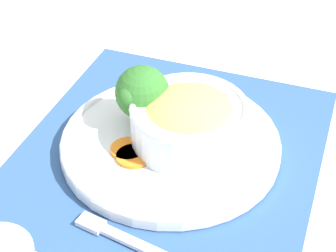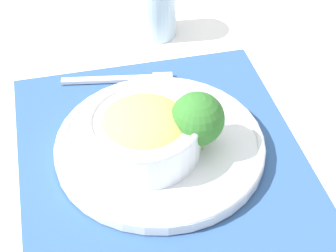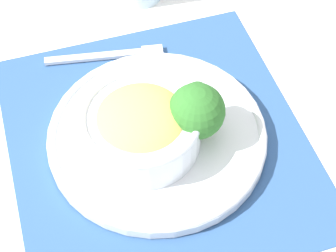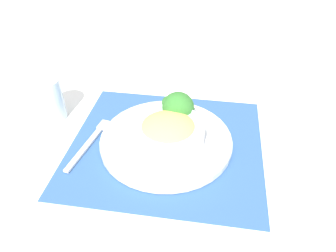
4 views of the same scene
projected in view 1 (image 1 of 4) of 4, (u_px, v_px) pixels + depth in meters
name	position (u px, v px, depth m)	size (l,w,h in m)	color
ground_plane	(170.00, 151.00, 0.77)	(4.00, 4.00, 0.00)	white
placemat	(170.00, 149.00, 0.77)	(0.45, 0.42, 0.00)	#2D5184
plate	(170.00, 142.00, 0.76)	(0.30, 0.30, 0.02)	silver
bowl	(189.00, 119.00, 0.74)	(0.16, 0.16, 0.07)	silver
broccoli_floret	(142.00, 93.00, 0.75)	(0.07, 0.07, 0.09)	#84AD5B
carrot_slice_near	(128.00, 149.00, 0.74)	(0.05, 0.05, 0.01)	orange
carrot_slice_middle	(133.00, 156.00, 0.73)	(0.05, 0.05, 0.01)	orange
fork	(131.00, 242.00, 0.64)	(0.05, 0.18, 0.01)	silver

